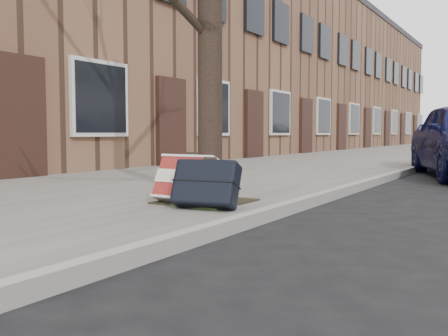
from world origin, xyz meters
The scene contains 6 objects.
ground centered at (0.00, 0.00, 0.00)m, with size 120.00×120.00×0.00m, color black.
near_sidewalk centered at (-3.70, 15.00, 0.06)m, with size 5.00×70.00×0.12m, color gray.
house_near centered at (-9.60, 16.00, 3.50)m, with size 6.80×40.00×7.00m, color brown.
dirt_patch centered at (-2.00, 1.20, 0.13)m, with size 0.85×0.85×0.01m, color black.
suitcase_red centered at (-2.06, 0.95, 0.37)m, with size 0.64×0.18×0.47m, color maroon.
suitcase_navy centered at (-1.73, 0.81, 0.36)m, with size 0.63×0.20×0.45m, color black.
Camera 1 is at (0.88, -3.10, 0.84)m, focal length 40.00 mm.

